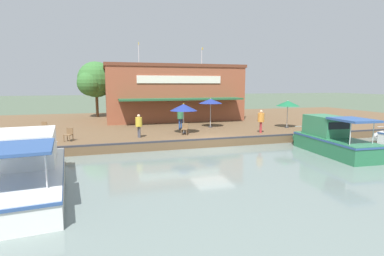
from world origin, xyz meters
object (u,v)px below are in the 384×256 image
object	(u,v)px
waterfront_restaurant	(172,92)
motorboat_far_downstream	(25,167)
tree_upstream_bank	(94,80)
person_mid_patio	(261,118)
patio_umbrella_by_entrance	(211,101)
mooring_post	(38,139)
person_near_entrance	(181,115)
cafe_chair_mid_patio	(321,121)
motorboat_fourth_along	(328,139)
patio_umbrella_mid_patio_left	(184,107)
cafe_chair_facing_river	(185,128)
cafe_chair_back_row_seat	(69,134)
person_at_quay_edge	(139,123)
patio_umbrella_mid_patio_right	(288,103)
cafe_chair_beside_entrance	(43,127)

from	to	relation	value
waterfront_restaurant	motorboat_far_downstream	bearing A→B (deg)	-29.63
tree_upstream_bank	person_mid_patio	bearing A→B (deg)	38.82
patio_umbrella_by_entrance	mooring_post	size ratio (longest dim) A/B	2.43
person_near_entrance	mooring_post	world-z (taller)	person_near_entrance
cafe_chair_mid_patio	motorboat_fourth_along	distance (m)	8.40
patio_umbrella_mid_patio_left	cafe_chair_mid_patio	xyz separation A→B (m)	(-0.31, 12.65, -1.47)
person_mid_patio	tree_upstream_bank	bearing A→B (deg)	-141.18
patio_umbrella_mid_patio_left	cafe_chair_facing_river	size ratio (longest dim) A/B	2.64
waterfront_restaurant	cafe_chair_back_row_seat	distance (m)	14.39
patio_umbrella_by_entrance	mooring_post	bearing A→B (deg)	-67.06
cafe_chair_back_row_seat	motorboat_fourth_along	xyz separation A→B (m)	(5.41, 15.53, -0.18)
waterfront_restaurant	cafe_chair_facing_river	size ratio (longest dim) A/B	16.20
tree_upstream_bank	person_at_quay_edge	bearing A→B (deg)	12.02
cafe_chair_back_row_seat	tree_upstream_bank	distance (m)	15.21
patio_umbrella_mid_patio_right	person_at_quay_edge	bearing A→B (deg)	-83.86
cafe_chair_mid_patio	tree_upstream_bank	bearing A→B (deg)	-124.92
waterfront_restaurant	cafe_chair_beside_entrance	world-z (taller)	waterfront_restaurant
motorboat_fourth_along	motorboat_far_downstream	bearing A→B (deg)	-83.90
person_mid_patio	person_near_entrance	bearing A→B (deg)	-121.80
motorboat_far_downstream	motorboat_fourth_along	distance (m)	16.60
patio_umbrella_by_entrance	tree_upstream_bank	xyz separation A→B (m)	(-11.34, -9.59, 1.84)
patio_umbrella_by_entrance	person_at_quay_edge	bearing A→B (deg)	-62.43
patio_umbrella_mid_patio_left	person_mid_patio	size ratio (longest dim) A/B	1.29
cafe_chair_back_row_seat	person_at_quay_edge	distance (m)	4.54
tree_upstream_bank	mooring_post	bearing A→B (deg)	-9.62
person_at_quay_edge	mooring_post	distance (m)	6.26
cafe_chair_mid_patio	cafe_chair_back_row_seat	size ratio (longest dim) A/B	1.00
patio_umbrella_by_entrance	person_near_entrance	world-z (taller)	patio_umbrella_by_entrance
cafe_chair_mid_patio	person_mid_patio	size ratio (longest dim) A/B	0.49
patio_umbrella_mid_patio_right	mooring_post	size ratio (longest dim) A/B	2.27
waterfront_restaurant	patio_umbrella_by_entrance	bearing A→B (deg)	13.06
cafe_chair_mid_patio	cafe_chair_facing_river	distance (m)	12.81
waterfront_restaurant	person_mid_patio	size ratio (longest dim) A/B	7.94
waterfront_restaurant	patio_umbrella_mid_patio_right	bearing A→B (deg)	40.06
patio_umbrella_mid_patio_right	cafe_chair_facing_river	bearing A→B (deg)	-83.17
waterfront_restaurant	patio_umbrella_mid_patio_left	xyz separation A→B (m)	(9.80, -1.29, -0.85)
person_near_entrance	patio_umbrella_mid_patio_right	bearing A→B (deg)	80.53
cafe_chair_back_row_seat	cafe_chair_beside_entrance	bearing A→B (deg)	-151.41
patio_umbrella_mid_patio_right	tree_upstream_bank	size ratio (longest dim) A/B	0.38
cafe_chair_back_row_seat	motorboat_fourth_along	size ratio (longest dim) A/B	0.13
patio_umbrella_mid_patio_right	patio_umbrella_by_entrance	distance (m)	6.52
person_near_entrance	tree_upstream_bank	size ratio (longest dim) A/B	0.30
motorboat_fourth_along	person_at_quay_edge	bearing A→B (deg)	-116.13
patio_umbrella_mid_patio_left	person_near_entrance	bearing A→B (deg)	172.78
waterfront_restaurant	patio_umbrella_mid_patio_right	distance (m)	12.34
motorboat_fourth_along	mooring_post	world-z (taller)	motorboat_fourth_along
cafe_chair_back_row_seat	person_at_quay_edge	bearing A→B (deg)	89.98
person_near_entrance	person_mid_patio	size ratio (longest dim) A/B	1.05
person_near_entrance	tree_upstream_bank	xyz separation A→B (m)	(-11.85, -6.82, 2.92)
motorboat_fourth_along	tree_upstream_bank	distance (m)	24.89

